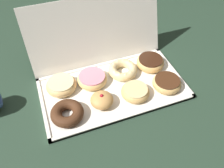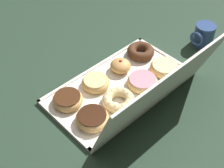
% 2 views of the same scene
% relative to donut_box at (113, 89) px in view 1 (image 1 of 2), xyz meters
% --- Properties ---
extents(ground_plane, '(3.00, 3.00, 0.00)m').
position_rel_donut_box_xyz_m(ground_plane, '(0.00, 0.00, -0.01)').
color(ground_plane, '#233828').
extents(donut_box, '(0.55, 0.30, 0.01)m').
position_rel_donut_box_xyz_m(donut_box, '(0.00, 0.00, 0.00)').
color(donut_box, silver).
rests_on(donut_box, ground).
extents(box_lid_open, '(0.55, 0.10, 0.27)m').
position_rel_donut_box_xyz_m(box_lid_open, '(0.00, 0.20, 0.13)').
color(box_lid_open, silver).
rests_on(box_lid_open, ground).
extents(chocolate_cake_ring_donut_0, '(0.11, 0.11, 0.04)m').
position_rel_donut_box_xyz_m(chocolate_cake_ring_donut_0, '(-0.19, -0.07, 0.02)').
color(chocolate_cake_ring_donut_0, '#472816').
rests_on(chocolate_cake_ring_donut_0, donut_box).
extents(jelly_filled_donut_1, '(0.08, 0.08, 0.05)m').
position_rel_donut_box_xyz_m(jelly_filled_donut_1, '(-0.07, -0.06, 0.03)').
color(jelly_filled_donut_1, tan).
rests_on(jelly_filled_donut_1, donut_box).
extents(glazed_ring_donut_2, '(0.11, 0.11, 0.03)m').
position_rel_donut_box_xyz_m(glazed_ring_donut_2, '(0.07, -0.06, 0.02)').
color(glazed_ring_donut_2, tan).
rests_on(glazed_ring_donut_2, donut_box).
extents(chocolate_frosted_donut_3, '(0.11, 0.11, 0.04)m').
position_rel_donut_box_xyz_m(chocolate_frosted_donut_3, '(0.20, -0.06, 0.02)').
color(chocolate_frosted_donut_3, tan).
rests_on(chocolate_frosted_donut_3, donut_box).
extents(glazed_ring_donut_4, '(0.12, 0.12, 0.04)m').
position_rel_donut_box_xyz_m(glazed_ring_donut_4, '(-0.19, 0.07, 0.02)').
color(glazed_ring_donut_4, '#E5B770').
rests_on(glazed_ring_donut_4, donut_box).
extents(pink_frosted_donut_5, '(0.12, 0.12, 0.04)m').
position_rel_donut_box_xyz_m(pink_frosted_donut_5, '(-0.07, 0.06, 0.02)').
color(pink_frosted_donut_5, '#E5B770').
rests_on(pink_frosted_donut_5, donut_box).
extents(cruller_donut_6, '(0.12, 0.12, 0.04)m').
position_rel_donut_box_xyz_m(cruller_donut_6, '(0.07, 0.06, 0.02)').
color(cruller_donut_6, '#EACC8C').
rests_on(cruller_donut_6, donut_box).
extents(chocolate_frosted_donut_7, '(0.12, 0.12, 0.04)m').
position_rel_donut_box_xyz_m(chocolate_frosted_donut_7, '(0.19, 0.06, 0.03)').
color(chocolate_frosted_donut_7, tan).
rests_on(chocolate_frosted_donut_7, donut_box).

